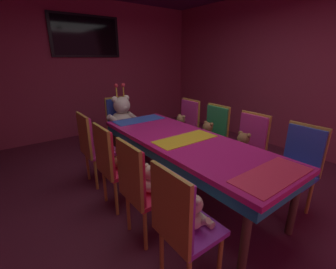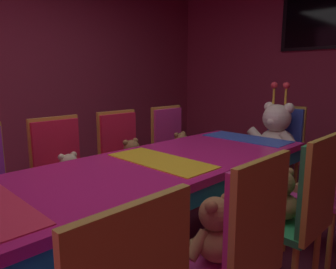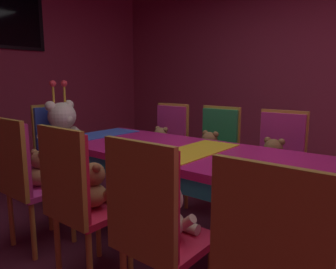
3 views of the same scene
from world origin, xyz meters
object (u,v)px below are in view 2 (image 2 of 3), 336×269
at_px(chair_right_1, 242,243).
at_px(teddy_right_3, 316,176).
at_px(chair_left_3, 171,143).
at_px(teddy_right_1, 214,233).
at_px(chair_right_2, 304,203).
at_px(banquet_table, 161,173).
at_px(chair_left_2, 122,153).
at_px(king_teddy_bear, 275,134).
at_px(chair_left_1, 61,167).
at_px(teddy_right_2, 280,198).
at_px(teddy_left_1, 70,173).
at_px(throne_chair, 282,142).
at_px(wall_tv, 335,16).
at_px(teddy_left_2, 132,158).
at_px(teddy_left_3, 181,147).

height_order(chair_right_1, teddy_right_3, chair_right_1).
distance_m(chair_left_3, teddy_right_1, 1.94).
xyz_separation_m(chair_right_2, teddy_right_3, (-0.16, 0.60, -0.01)).
bearing_deg(banquet_table, chair_left_2, 160.12).
height_order(chair_right_2, king_teddy_bear, king_teddy_bear).
distance_m(chair_left_1, teddy_right_2, 1.64).
xyz_separation_m(teddy_left_1, throne_chair, (0.68, 2.12, 0.02)).
bearing_deg(teddy_right_2, throne_chair, -65.10).
bearing_deg(chair_right_2, throne_chair, -60.72).
distance_m(chair_left_1, chair_left_3, 1.24).
height_order(chair_right_2, teddy_right_3, chair_right_2).
relative_size(banquet_table, chair_left_1, 2.58).
xyz_separation_m(throne_chair, wall_tv, (0.00, 1.29, 1.45)).
bearing_deg(king_teddy_bear, teddy_left_1, -19.05).
relative_size(banquet_table, teddy_left_2, 8.20).
height_order(teddy_left_1, teddy_right_2, teddy_right_2).
distance_m(teddy_right_3, throne_chair, 1.13).
bearing_deg(chair_left_2, king_teddy_bear, 58.91).
height_order(chair_left_3, teddy_right_1, chair_left_3).
distance_m(teddy_left_3, throne_chair, 1.10).
relative_size(teddy_left_1, teddy_right_3, 0.93).
bearing_deg(teddy_left_2, chair_left_3, 101.99).
xyz_separation_m(teddy_left_3, teddy_right_3, (1.35, -0.02, 0.01)).
bearing_deg(teddy_left_3, teddy_right_1, -42.75).
distance_m(teddy_left_1, teddy_left_2, 0.60).
distance_m(teddy_left_2, throne_chair, 1.66).
bearing_deg(chair_left_1, chair_left_3, 89.47).
bearing_deg(throne_chair, banquet_table, -0.00).
height_order(teddy_left_1, king_teddy_bear, king_teddy_bear).
height_order(chair_left_3, teddy_right_3, chair_left_3).
bearing_deg(chair_left_3, chair_right_2, -20.58).
xyz_separation_m(chair_left_1, teddy_right_1, (1.50, -0.00, -0.00)).
distance_m(teddy_left_2, teddy_right_1, 1.48).
bearing_deg(teddy_left_1, teddy_right_1, -0.20).
bearing_deg(teddy_right_1, teddy_left_2, -24.18).
height_order(banquet_table, chair_left_1, chair_left_1).
relative_size(teddy_left_3, chair_right_1, 0.30).
xyz_separation_m(banquet_table, teddy_left_2, (-0.67, 0.30, -0.07)).
bearing_deg(throne_chair, teddy_right_1, 17.76).
xyz_separation_m(chair_left_1, throne_chair, (0.82, 2.12, 0.00)).
relative_size(teddy_left_2, king_teddy_bear, 0.40).
relative_size(teddy_right_1, king_teddy_bear, 0.43).
bearing_deg(king_teddy_bear, chair_left_3, -48.32).
distance_m(chair_left_3, teddy_right_2, 1.63).
bearing_deg(chair_left_1, king_teddy_bear, 67.30).
relative_size(chair_left_1, teddy_left_1, 3.44).
height_order(chair_right_1, wall_tv, wall_tv).
distance_m(teddy_right_3, king_teddy_bear, 1.02).
bearing_deg(teddy_right_2, banquet_table, 24.09).
distance_m(teddy_left_2, chair_left_3, 0.65).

